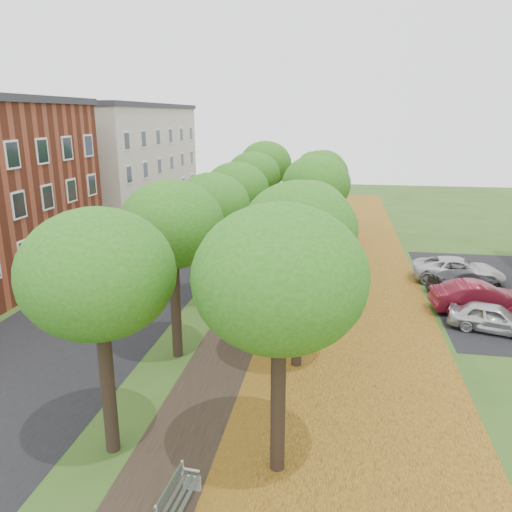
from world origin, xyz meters
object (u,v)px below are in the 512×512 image
at_px(car_red, 480,298).
at_px(car_grey, 465,281).
at_px(car_white, 458,270).
at_px(car_silver, 493,318).
at_px(bench, 178,498).

xyz_separation_m(car_red, car_grey, (0.00, 3.15, -0.15)).
xyz_separation_m(car_red, car_white, (0.00, 4.80, -0.05)).
height_order(car_silver, car_white, car_white).
bearing_deg(bench, car_white, -23.72).
bearing_deg(car_white, car_red, -175.86).
relative_size(car_silver, car_red, 0.82).
height_order(car_silver, car_red, car_red).
distance_m(car_red, car_white, 4.80).
bearing_deg(car_white, bench, 155.74).
distance_m(bench, car_silver, 16.44).
bearing_deg(car_red, car_silver, 175.83).
height_order(car_red, car_grey, car_red).
relative_size(car_silver, car_grey, 0.90).
distance_m(car_red, car_grey, 3.15).
relative_size(bench, car_white, 0.35).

